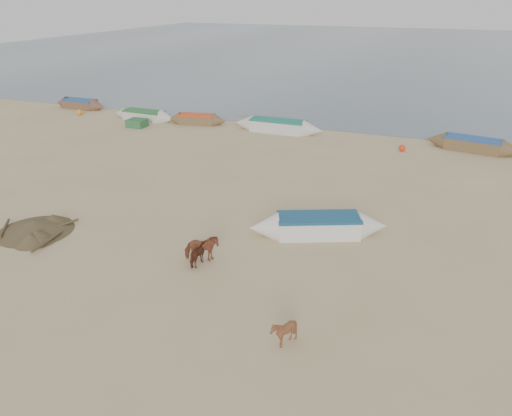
# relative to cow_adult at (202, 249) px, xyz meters

# --- Properties ---
(ground) EXTENTS (140.00, 140.00, 0.00)m
(ground) POSITION_rel_cow_adult_xyz_m (0.87, -0.44, -0.57)
(ground) COLOR tan
(ground) RESTS_ON ground
(sea) EXTENTS (160.00, 160.00, 0.00)m
(sea) POSITION_rel_cow_adult_xyz_m (0.87, 81.56, -0.56)
(sea) COLOR slate
(sea) RESTS_ON ground
(cow_adult) EXTENTS (1.48, 1.16, 1.14)m
(cow_adult) POSITION_rel_cow_adult_xyz_m (0.00, 0.00, 0.00)
(cow_adult) COLOR brown
(cow_adult) RESTS_ON ground
(calf_front) EXTENTS (1.04, 0.99, 0.93)m
(calf_front) POSITION_rel_cow_adult_xyz_m (4.60, -3.61, -0.11)
(calf_front) COLOR brown
(calf_front) RESTS_ON ground
(calf_right) EXTENTS (1.06, 1.13, 0.91)m
(calf_right) POSITION_rel_cow_adult_xyz_m (0.09, -0.26, -0.11)
(calf_right) COLOR #54291B
(calf_right) RESTS_ON ground
(near_canoe) EXTENTS (6.03, 3.64, 0.92)m
(near_canoe) POSITION_rel_cow_adult_xyz_m (3.64, 3.91, -0.11)
(near_canoe) COLOR white
(near_canoe) RESTS_ON ground
(debris_pile) EXTENTS (4.24, 4.24, 0.52)m
(debris_pile) POSITION_rel_cow_adult_xyz_m (-8.15, -0.32, -0.31)
(debris_pile) COLOR brown
(debris_pile) RESTS_ON ground
(waterline_canoes) EXTENTS (46.02, 3.26, 0.96)m
(waterline_canoes) POSITION_rel_cow_adult_xyz_m (-3.87, 19.89, -0.14)
(waterline_canoes) COLOR brown
(waterline_canoes) RESTS_ON ground
(beach_clutter) EXTENTS (44.91, 5.24, 0.64)m
(beach_clutter) POSITION_rel_cow_adult_xyz_m (4.14, 19.24, -0.27)
(beach_clutter) COLOR #2D6638
(beach_clutter) RESTS_ON ground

